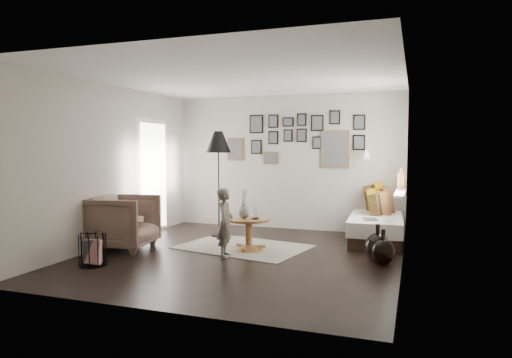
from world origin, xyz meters
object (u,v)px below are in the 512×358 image
(child, at_px, (225,223))
(floor_lamp, at_px, (218,146))
(pedestal_table, at_px, (249,236))
(demijohn_small, at_px, (383,251))
(daybed, at_px, (377,222))
(armchair, at_px, (123,222))
(demijohn_large, at_px, (377,247))
(magazine_basket, at_px, (93,250))
(vase, at_px, (244,209))

(child, bearing_deg, floor_lamp, 12.78)
(pedestal_table, relative_size, demijohn_small, 1.31)
(demijohn_small, height_order, child, child)
(daybed, relative_size, armchair, 2.20)
(floor_lamp, distance_m, demijohn_small, 3.41)
(floor_lamp, bearing_deg, pedestal_table, -44.77)
(armchair, distance_m, demijohn_large, 3.86)
(child, bearing_deg, pedestal_table, -35.16)
(demijohn_large, bearing_deg, floor_lamp, 161.44)
(pedestal_table, bearing_deg, demijohn_large, -1.87)
(floor_lamp, height_order, demijohn_large, floor_lamp)
(pedestal_table, relative_size, armchair, 0.68)
(demijohn_small, distance_m, child, 2.24)
(daybed, distance_m, armchair, 4.22)
(demijohn_large, bearing_deg, armchair, -172.95)
(magazine_basket, bearing_deg, pedestal_table, 42.38)
(pedestal_table, bearing_deg, child, -110.54)
(daybed, xyz_separation_m, demijohn_large, (0.14, -1.57, -0.11))
(armchair, relative_size, demijohn_small, 1.93)
(vase, bearing_deg, armchair, -162.95)
(armchair, bearing_deg, floor_lamp, -43.47)
(pedestal_table, distance_m, demijohn_small, 2.02)
(daybed, height_order, demijohn_small, daybed)
(daybed, bearing_deg, floor_lamp, -169.85)
(pedestal_table, bearing_deg, floor_lamp, 135.23)
(floor_lamp, xyz_separation_m, magazine_basket, (-0.78, -2.41, -1.40))
(armchair, xyz_separation_m, magazine_basket, (0.22, -0.99, -0.21))
(demijohn_large, bearing_deg, child, -168.70)
(armchair, distance_m, magazine_basket, 1.04)
(floor_lamp, bearing_deg, demijohn_small, -20.18)
(armchair, bearing_deg, child, -96.55)
(pedestal_table, relative_size, floor_lamp, 0.34)
(demijohn_large, height_order, child, child)
(demijohn_small, bearing_deg, magazine_basket, -159.95)
(vase, bearing_deg, floor_lamp, 133.20)
(armchair, distance_m, child, 1.72)
(vase, distance_m, magazine_basket, 2.26)
(armchair, height_order, demijohn_large, armchair)
(armchair, bearing_deg, pedestal_table, -82.45)
(armchair, xyz_separation_m, floor_lamp, (1.00, 1.42, 1.19))
(armchair, relative_size, demijohn_large, 1.76)
(child, bearing_deg, armchair, 77.09)
(daybed, height_order, demijohn_large, daybed)
(vase, distance_m, demijohn_large, 2.06)
(armchair, bearing_deg, demijohn_small, -93.09)
(vase, distance_m, demijohn_small, 2.15)
(pedestal_table, xyz_separation_m, child, (-0.18, -0.49, 0.27))
(daybed, distance_m, demijohn_large, 1.58)
(pedestal_table, height_order, daybed, daybed)
(vase, height_order, magazine_basket, vase)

